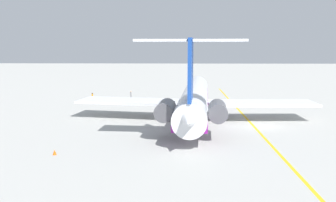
{
  "coord_description": "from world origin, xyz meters",
  "views": [
    {
      "loc": [
        -52.59,
        11.46,
        11.17
      ],
      "look_at": [
        4.71,
        13.01,
        2.79
      ],
      "focal_mm": 41.34,
      "sensor_mm": 36.0,
      "label": 1
    }
  ],
  "objects_px": {
    "main_jetliner": "(194,99)",
    "ground_crew_near_nose": "(131,94)",
    "ground_crew_near_tail": "(92,96)",
    "safety_cone_nose": "(55,152)",
    "safety_cone_tail": "(105,99)",
    "safety_cone_wingtip": "(296,101)"
  },
  "relations": [
    {
      "from": "main_jetliner",
      "to": "ground_crew_near_nose",
      "type": "height_order",
      "value": "main_jetliner"
    },
    {
      "from": "safety_cone_nose",
      "to": "safety_cone_wingtip",
      "type": "height_order",
      "value": "same"
    },
    {
      "from": "main_jetliner",
      "to": "safety_cone_wingtip",
      "type": "distance_m",
      "value": 28.57
    },
    {
      "from": "ground_crew_near_nose",
      "to": "ground_crew_near_tail",
      "type": "relative_size",
      "value": 0.97
    },
    {
      "from": "ground_crew_near_nose",
      "to": "ground_crew_near_tail",
      "type": "bearing_deg",
      "value": 23.61
    },
    {
      "from": "main_jetliner",
      "to": "safety_cone_wingtip",
      "type": "bearing_deg",
      "value": -42.47
    },
    {
      "from": "main_jetliner",
      "to": "safety_cone_wingtip",
      "type": "xyz_separation_m",
      "value": [
        19.49,
        -20.68,
        -2.97
      ]
    },
    {
      "from": "main_jetliner",
      "to": "safety_cone_tail",
      "type": "bearing_deg",
      "value": 43.05
    },
    {
      "from": "main_jetliner",
      "to": "safety_cone_nose",
      "type": "height_order",
      "value": "main_jetliner"
    },
    {
      "from": "main_jetliner",
      "to": "safety_cone_tail",
      "type": "relative_size",
      "value": 74.21
    },
    {
      "from": "main_jetliner",
      "to": "safety_cone_nose",
      "type": "distance_m",
      "value": 23.76
    },
    {
      "from": "main_jetliner",
      "to": "ground_crew_near_nose",
      "type": "relative_size",
      "value": 23.14
    },
    {
      "from": "main_jetliner",
      "to": "ground_crew_near_tail",
      "type": "distance_m",
      "value": 26.87
    },
    {
      "from": "safety_cone_tail",
      "to": "safety_cone_wingtip",
      "type": "bearing_deg",
      "value": -93.04
    },
    {
      "from": "ground_crew_near_tail",
      "to": "safety_cone_nose",
      "type": "bearing_deg",
      "value": 63.29
    },
    {
      "from": "ground_crew_near_tail",
      "to": "safety_cone_nose",
      "type": "distance_m",
      "value": 37.05
    },
    {
      "from": "ground_crew_near_nose",
      "to": "ground_crew_near_tail",
      "type": "distance_m",
      "value": 8.11
    },
    {
      "from": "safety_cone_tail",
      "to": "ground_crew_near_tail",
      "type": "bearing_deg",
      "value": 145.76
    },
    {
      "from": "main_jetliner",
      "to": "safety_cone_nose",
      "type": "xyz_separation_m",
      "value": [
        -18.18,
        15.0,
        -2.97
      ]
    },
    {
      "from": "safety_cone_wingtip",
      "to": "safety_cone_tail",
      "type": "distance_m",
      "value": 38.03
    },
    {
      "from": "main_jetliner",
      "to": "safety_cone_nose",
      "type": "relative_size",
      "value": 74.21
    },
    {
      "from": "ground_crew_near_tail",
      "to": "safety_cone_wingtip",
      "type": "distance_m",
      "value": 39.96
    }
  ]
}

